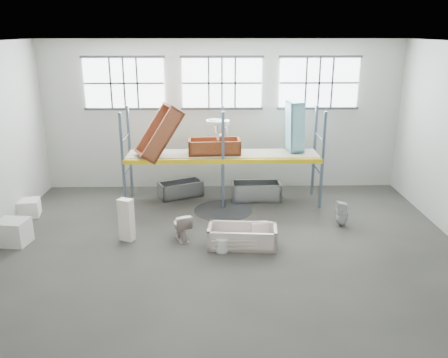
{
  "coord_description": "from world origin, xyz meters",
  "views": [
    {
      "loc": [
        -0.24,
        -10.49,
        5.29
      ],
      "look_at": [
        0.0,
        1.5,
        1.4
      ],
      "focal_mm": 37.17,
      "sensor_mm": 36.0,
      "label": 1
    }
  ],
  "objects_px": {
    "blue_tub_upright": "(295,126)",
    "toilet_white": "(342,213)",
    "toilet_beige": "(181,226)",
    "cistern_tall": "(126,220)",
    "bathtub_beige": "(242,236)",
    "bucket": "(222,245)",
    "steel_tub_right": "(256,191)",
    "steel_tub_left": "(181,189)",
    "rust_tub_flat": "(214,146)",
    "carton_near": "(13,232)"
  },
  "relations": [
    {
      "from": "bathtub_beige",
      "to": "toilet_white",
      "type": "relative_size",
      "value": 2.42
    },
    {
      "from": "toilet_beige",
      "to": "cistern_tall",
      "type": "xyz_separation_m",
      "value": [
        -1.41,
        -0.01,
        0.2
      ]
    },
    {
      "from": "bathtub_beige",
      "to": "carton_near",
      "type": "xyz_separation_m",
      "value": [
        -5.88,
        0.23,
        0.07
      ]
    },
    {
      "from": "bathtub_beige",
      "to": "rust_tub_flat",
      "type": "xyz_separation_m",
      "value": [
        -0.7,
        3.21,
        1.56
      ]
    },
    {
      "from": "toilet_white",
      "to": "blue_tub_upright",
      "type": "xyz_separation_m",
      "value": [
        -1.07,
        2.22,
        2.04
      ]
    },
    {
      "from": "cistern_tall",
      "to": "steel_tub_left",
      "type": "height_order",
      "value": "cistern_tall"
    },
    {
      "from": "steel_tub_left",
      "to": "bathtub_beige",
      "type": "bearing_deg",
      "value": -63.65
    },
    {
      "from": "toilet_beige",
      "to": "cistern_tall",
      "type": "height_order",
      "value": "cistern_tall"
    },
    {
      "from": "blue_tub_upright",
      "to": "carton_near",
      "type": "bearing_deg",
      "value": -157.28
    },
    {
      "from": "toilet_beige",
      "to": "steel_tub_right",
      "type": "distance_m",
      "value": 3.7
    },
    {
      "from": "toilet_beige",
      "to": "cistern_tall",
      "type": "bearing_deg",
      "value": -22.08
    },
    {
      "from": "bathtub_beige",
      "to": "carton_near",
      "type": "bearing_deg",
      "value": -177.41
    },
    {
      "from": "cistern_tall",
      "to": "blue_tub_upright",
      "type": "distance_m",
      "value": 5.98
    },
    {
      "from": "rust_tub_flat",
      "to": "cistern_tall",
      "type": "bearing_deg",
      "value": -129.28
    },
    {
      "from": "rust_tub_flat",
      "to": "toilet_white",
      "type": "bearing_deg",
      "value": -28.92
    },
    {
      "from": "cistern_tall",
      "to": "blue_tub_upright",
      "type": "bearing_deg",
      "value": 56.77
    },
    {
      "from": "bathtub_beige",
      "to": "rust_tub_flat",
      "type": "distance_m",
      "value": 3.64
    },
    {
      "from": "rust_tub_flat",
      "to": "carton_near",
      "type": "bearing_deg",
      "value": -150.09
    },
    {
      "from": "toilet_beige",
      "to": "bucket",
      "type": "xyz_separation_m",
      "value": [
        1.06,
        -0.75,
        -0.19
      ]
    },
    {
      "from": "rust_tub_flat",
      "to": "bucket",
      "type": "height_order",
      "value": "rust_tub_flat"
    },
    {
      "from": "toilet_white",
      "to": "steel_tub_left",
      "type": "bearing_deg",
      "value": -118.79
    },
    {
      "from": "toilet_white",
      "to": "toilet_beige",
      "type": "bearing_deg",
      "value": -80.83
    },
    {
      "from": "bathtub_beige",
      "to": "blue_tub_upright",
      "type": "distance_m",
      "value": 4.45
    },
    {
      "from": "toilet_white",
      "to": "steel_tub_right",
      "type": "bearing_deg",
      "value": -134.88
    },
    {
      "from": "toilet_beige",
      "to": "carton_near",
      "type": "height_order",
      "value": "toilet_beige"
    },
    {
      "from": "steel_tub_left",
      "to": "carton_near",
      "type": "height_order",
      "value": "carton_near"
    },
    {
      "from": "steel_tub_left",
      "to": "steel_tub_right",
      "type": "distance_m",
      "value": 2.49
    },
    {
      "from": "toilet_beige",
      "to": "bucket",
      "type": "bearing_deg",
      "value": 122.24
    },
    {
      "from": "blue_tub_upright",
      "to": "toilet_white",
      "type": "bearing_deg",
      "value": -64.41
    },
    {
      "from": "toilet_white",
      "to": "steel_tub_left",
      "type": "relative_size",
      "value": 0.52
    },
    {
      "from": "bathtub_beige",
      "to": "bucket",
      "type": "bearing_deg",
      "value": -143.0
    },
    {
      "from": "bathtub_beige",
      "to": "steel_tub_right",
      "type": "xyz_separation_m",
      "value": [
        0.64,
        3.37,
        0.03
      ]
    },
    {
      "from": "bathtub_beige",
      "to": "rust_tub_flat",
      "type": "height_order",
      "value": "rust_tub_flat"
    },
    {
      "from": "bathtub_beige",
      "to": "cistern_tall",
      "type": "height_order",
      "value": "cistern_tall"
    },
    {
      "from": "toilet_white",
      "to": "steel_tub_right",
      "type": "relative_size",
      "value": 0.46
    },
    {
      "from": "rust_tub_flat",
      "to": "steel_tub_right",
      "type": "bearing_deg",
      "value": 7.1
    },
    {
      "from": "steel_tub_right",
      "to": "rust_tub_flat",
      "type": "height_order",
      "value": "rust_tub_flat"
    },
    {
      "from": "steel_tub_right",
      "to": "steel_tub_left",
      "type": "bearing_deg",
      "value": 172.57
    },
    {
      "from": "carton_near",
      "to": "cistern_tall",
      "type": "bearing_deg",
      "value": 3.47
    },
    {
      "from": "cistern_tall",
      "to": "toilet_white",
      "type": "bearing_deg",
      "value": 32.39
    },
    {
      "from": "steel_tub_left",
      "to": "rust_tub_flat",
      "type": "bearing_deg",
      "value": -23.47
    },
    {
      "from": "blue_tub_upright",
      "to": "bucket",
      "type": "height_order",
      "value": "blue_tub_upright"
    },
    {
      "from": "bucket",
      "to": "bathtub_beige",
      "type": "bearing_deg",
      "value": 32.18
    },
    {
      "from": "toilet_white",
      "to": "blue_tub_upright",
      "type": "height_order",
      "value": "blue_tub_upright"
    },
    {
      "from": "steel_tub_right",
      "to": "carton_near",
      "type": "relative_size",
      "value": 2.08
    },
    {
      "from": "toilet_white",
      "to": "rust_tub_flat",
      "type": "relative_size",
      "value": 0.45
    },
    {
      "from": "carton_near",
      "to": "toilet_white",
      "type": "bearing_deg",
      "value": 6.5
    },
    {
      "from": "steel_tub_right",
      "to": "toilet_white",
      "type": "bearing_deg",
      "value": -43.75
    },
    {
      "from": "toilet_white",
      "to": "steel_tub_right",
      "type": "distance_m",
      "value": 3.11
    },
    {
      "from": "steel_tub_right",
      "to": "carton_near",
      "type": "xyz_separation_m",
      "value": [
        -6.52,
        -3.15,
        0.03
      ]
    }
  ]
}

